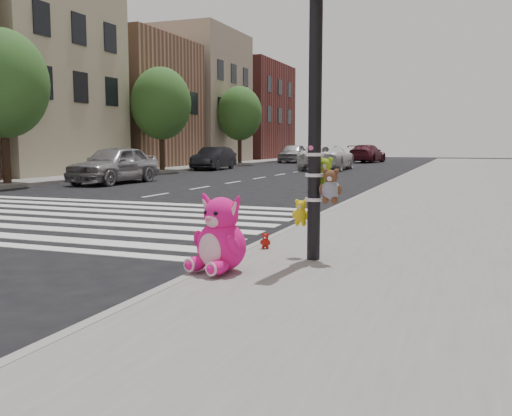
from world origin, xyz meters
The scene contains 20 objects.
ground centered at (0.00, 0.00, 0.00)m, with size 120.00×120.00×0.00m, color black.
sidewalk_near centered at (5.00, 10.00, 0.07)m, with size 7.00×80.00×0.14m, color slate.
sidewalk_far centered at (-13.50, 20.00, 0.07)m, with size 6.00×80.00×0.14m, color slate.
curb_edge centered at (1.55, 10.00, 0.07)m, with size 0.12×80.00×0.15m, color gray.
crosswalk centered at (-4.50, 5.20, 0.01)m, with size 11.00×6.00×0.01m, color silver, non-canonical shape.
bld_far_b centered at (-15.50, 17.00, 5.50)m, with size 6.00×8.00×11.00m, color #BBB190.
bld_far_c centered at (-15.50, 26.00, 4.00)m, with size 6.00×8.00×8.00m, color #A57358.
bld_far_d centered at (-15.50, 35.00, 5.00)m, with size 6.00×8.00×10.00m, color tan.
bld_far_e centered at (-15.50, 46.00, 4.50)m, with size 6.00×10.00×9.00m, color brown.
signal_pole centered at (2.63, 1.81, 1.82)m, with size 0.68×0.49×4.00m.
tree_far_a centered at (-11.20, 11.00, 3.65)m, with size 3.20×3.20×5.44m.
tree_far_b centered at (-11.20, 22.00, 3.65)m, with size 3.20×3.20×5.44m.
tree_far_c centered at (-11.20, 33.00, 3.65)m, with size 3.20×3.20×5.44m.
pink_bunny centered at (1.79, 0.77, 0.51)m, with size 0.70×0.77×0.89m.
red_teddy centered at (1.80, 2.27, 0.25)m, with size 0.15×0.10×0.22m, color #AA1811, non-canonical shape.
car_silver_far centered at (-8.61, 13.85, 0.74)m, with size 1.75×4.35×1.48m, color #A4A4A9.
car_dark_far centered at (-9.80, 25.60, 0.67)m, with size 1.41×4.05×1.33m, color black.
car_white_near centered at (-3.50, 27.71, 0.74)m, with size 2.45×5.31×1.47m, color silver.
car_maroon_near centered at (-3.50, 41.26, 0.71)m, with size 1.99×4.90×1.42m, color #511722.
car_silver_deep centered at (-8.94, 38.77, 0.75)m, with size 1.78×4.43×1.51m, color #AFAFB4.
Camera 1 is at (4.40, -4.97, 1.58)m, focal length 40.00 mm.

